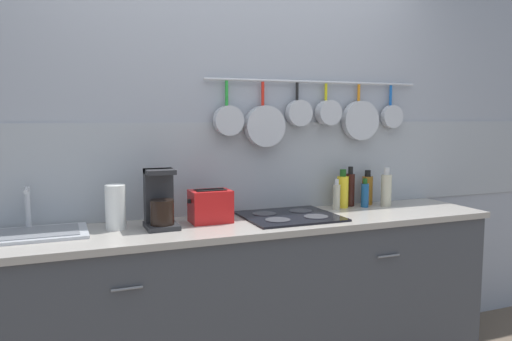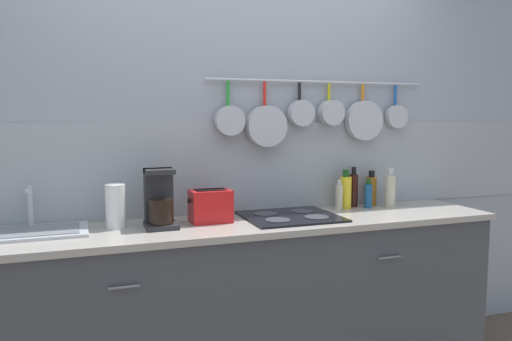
{
  "view_description": "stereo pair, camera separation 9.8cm",
  "coord_description": "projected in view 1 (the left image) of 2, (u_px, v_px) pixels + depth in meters",
  "views": [
    {
      "loc": [
        -0.98,
        -2.49,
        1.5
      ],
      "look_at": [
        0.03,
        0.0,
        1.21
      ],
      "focal_mm": 35.0,
      "sensor_mm": 36.0,
      "label": 1
    },
    {
      "loc": [
        -0.88,
        -2.52,
        1.5
      ],
      "look_at": [
        0.03,
        0.0,
        1.21
      ],
      "focal_mm": 35.0,
      "sensor_mm": 36.0,
      "label": 2
    }
  ],
  "objects": [
    {
      "name": "cabinet_base",
      "position": [
        252.0,
        307.0,
        2.77
      ],
      "size": [
        2.82,
        0.54,
        0.89
      ],
      "color": "#3F4247",
      "rests_on": "ground_plane"
    },
    {
      "name": "toaster",
      "position": [
        210.0,
        206.0,
        2.7
      ],
      "size": [
        0.23,
        0.16,
        0.18
      ],
      "color": "red",
      "rests_on": "countertop"
    },
    {
      "name": "bottle_cooking_wine",
      "position": [
        365.0,
        195.0,
        3.15
      ],
      "size": [
        0.05,
        0.05,
        0.18
      ],
      "color": "navy",
      "rests_on": "countertop"
    },
    {
      "name": "bottle_olive_oil",
      "position": [
        386.0,
        189.0,
        3.19
      ],
      "size": [
        0.07,
        0.07,
        0.25
      ],
      "color": "#BFB799",
      "rests_on": "countertop"
    },
    {
      "name": "bottle_sesame_oil",
      "position": [
        343.0,
        191.0,
        3.13
      ],
      "size": [
        0.07,
        0.07,
        0.24
      ],
      "color": "yellow",
      "rests_on": "countertop"
    },
    {
      "name": "wall_back",
      "position": [
        233.0,
        153.0,
        2.98
      ],
      "size": [
        7.2,
        0.16,
        2.6
      ],
      "color": "#999EA8",
      "rests_on": "ground_plane"
    },
    {
      "name": "sink_basin",
      "position": [
        28.0,
        232.0,
        2.4
      ],
      "size": [
        0.55,
        0.34,
        0.22
      ],
      "color": "#B7BABF",
      "rests_on": "countertop"
    },
    {
      "name": "bottle_hot_sauce",
      "position": [
        367.0,
        189.0,
        3.25
      ],
      "size": [
        0.07,
        0.07,
        0.22
      ],
      "color": "#8C5919",
      "rests_on": "countertop"
    },
    {
      "name": "bottle_dish_soap",
      "position": [
        350.0,
        189.0,
        3.19
      ],
      "size": [
        0.06,
        0.06,
        0.25
      ],
      "color": "#33140F",
      "rests_on": "countertop"
    },
    {
      "name": "bottle_vinegar",
      "position": [
        336.0,
        196.0,
        3.07
      ],
      "size": [
        0.04,
        0.04,
        0.19
      ],
      "color": "#BFB799",
      "rests_on": "countertop"
    },
    {
      "name": "coffee_maker",
      "position": [
        160.0,
        203.0,
        2.57
      ],
      "size": [
        0.16,
        0.19,
        0.3
      ],
      "color": "#262628",
      "rests_on": "countertop"
    },
    {
      "name": "cooktop",
      "position": [
        290.0,
        216.0,
        2.84
      ],
      "size": [
        0.52,
        0.47,
        0.01
      ],
      "color": "black",
      "rests_on": "countertop"
    },
    {
      "name": "countertop",
      "position": [
        252.0,
        225.0,
        2.72
      ],
      "size": [
        2.86,
        0.56,
        0.03
      ],
      "color": "#A59E93",
      "rests_on": "cabinet_base"
    },
    {
      "name": "paper_towel_roll",
      "position": [
        116.0,
        207.0,
        2.53
      ],
      "size": [
        0.1,
        0.1,
        0.23
      ],
      "color": "white",
      "rests_on": "countertop"
    }
  ]
}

